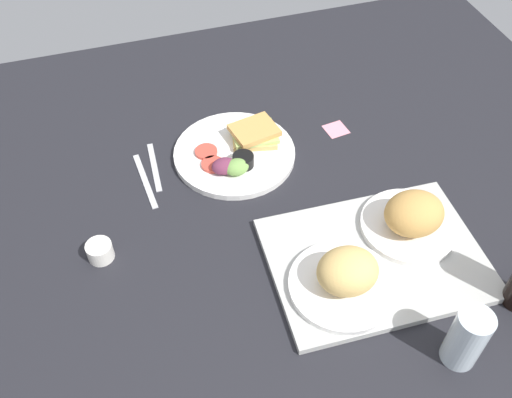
{
  "coord_description": "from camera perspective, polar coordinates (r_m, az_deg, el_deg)",
  "views": [
    {
      "loc": [
        27.74,
        85.11,
        99.76
      ],
      "look_at": [
        2.0,
        3.0,
        4.0
      ],
      "focal_mm": 40.18,
      "sensor_mm": 36.0,
      "label": 1
    }
  ],
  "objects": [
    {
      "name": "bread_plate_near",
      "position": [
        1.27,
        15.29,
        -1.79
      ],
      "size": [
        21.1,
        21.1,
        10.25
      ],
      "color": "white",
      "rests_on": "serving_tray"
    },
    {
      "name": "sticky_note",
      "position": [
        1.53,
        7.96,
        6.89
      ],
      "size": [
        6.28,
        6.28,
        0.12
      ],
      "primitive_type": "cube",
      "rotation": [
        0.0,
        0.0,
        0.13
      ],
      "color": "pink",
      "rests_on": "ground_plane"
    },
    {
      "name": "plate_with_salad",
      "position": [
        1.43,
        -1.88,
        4.73
      ],
      "size": [
        30.36,
        30.36,
        5.4
      ],
      "color": "white",
      "rests_on": "ground_plane"
    },
    {
      "name": "ground_plane",
      "position": [
        1.35,
        0.43,
        -0.47
      ],
      "size": [
        190.0,
        150.0,
        3.0
      ],
      "primitive_type": "cube",
      "color": "black"
    },
    {
      "name": "bread_plate_far",
      "position": [
        1.15,
        8.91,
        -7.63
      ],
      "size": [
        21.92,
        21.92,
        9.89
      ],
      "color": "white",
      "rests_on": "serving_tray"
    },
    {
      "name": "drinking_glass",
      "position": [
        1.12,
        20.25,
        -12.87
      ],
      "size": [
        6.61,
        6.61,
        13.78
      ],
      "primitive_type": "cylinder",
      "color": "silver",
      "rests_on": "ground_plane"
    },
    {
      "name": "knife",
      "position": [
        1.4,
        -10.99,
        1.83
      ],
      "size": [
        2.87,
        19.05,
        0.5
      ],
      "primitive_type": "cube",
      "rotation": [
        0.0,
        0.0,
        1.65
      ],
      "color": "#B7B7BC",
      "rests_on": "ground_plane"
    },
    {
      "name": "fork",
      "position": [
        1.43,
        -10.09,
        3.2
      ],
      "size": [
        2.19,
        17.05,
        0.5
      ],
      "primitive_type": "cube",
      "rotation": [
        0.0,
        0.0,
        1.52
      ],
      "color": "#B7B7BC",
      "rests_on": "ground_plane"
    },
    {
      "name": "serving_tray",
      "position": [
        1.25,
        11.82,
        -5.82
      ],
      "size": [
        46.24,
        34.71,
        1.6
      ],
      "primitive_type": "cube",
      "rotation": [
        0.0,
        0.0,
        -0.04
      ],
      "color": "#B2B2AD",
      "rests_on": "ground_plane"
    },
    {
      "name": "espresso_cup",
      "position": [
        1.26,
        -15.27,
        -5.03
      ],
      "size": [
        5.6,
        5.6,
        4.0
      ],
      "primitive_type": "cylinder",
      "color": "silver",
      "rests_on": "ground_plane"
    }
  ]
}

